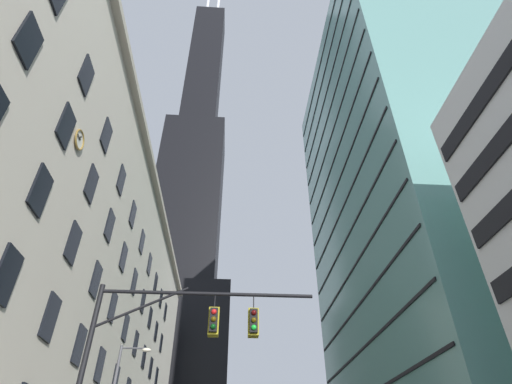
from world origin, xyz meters
TOP-DOWN VIEW (x-y plane):
  - station_building at (-17.54, 24.69)m, footprint 13.75×61.39m
  - dark_skyscraper at (-14.07, 76.62)m, footprint 24.15×24.15m
  - glass_office_midrise at (20.03, 26.63)m, footprint 18.16×33.49m
  - traffic_signal_mast at (-3.83, 2.75)m, footprint 8.45×0.63m

SIDE VIEW (x-z plane):
  - traffic_signal_mast at x=-3.83m, z-range 1.79..9.41m
  - station_building at x=-17.54m, z-range -0.03..28.97m
  - glass_office_midrise at x=20.03m, z-range 0.00..59.19m
  - dark_skyscraper at x=-14.07m, z-range -36.65..138.28m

